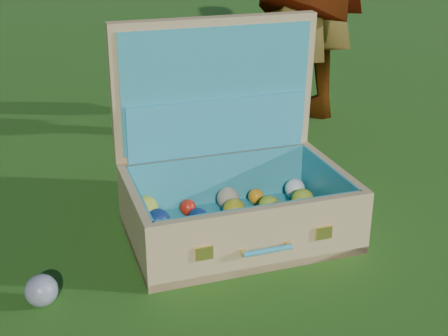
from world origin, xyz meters
TOP-DOWN VIEW (x-y plane):
  - ground at (0.00, 0.00)m, footprint 60.00×60.00m
  - stray_ball at (-0.64, 0.06)m, footprint 0.07×0.07m
  - suitcase at (-0.14, 0.16)m, footprint 0.59×0.47m

SIDE VIEW (x-z plane):
  - ground at x=0.00m, z-range 0.00..0.00m
  - stray_ball at x=-0.64m, z-range 0.00..0.07m
  - suitcase at x=-0.14m, z-range -0.11..0.40m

